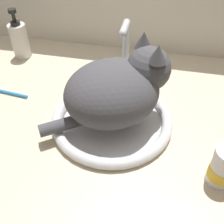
# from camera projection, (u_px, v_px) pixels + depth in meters

# --- Properties ---
(countertop) EXTENTS (1.10, 0.73, 0.03)m
(countertop) POSITION_uv_depth(u_px,v_px,m) (101.00, 115.00, 0.78)
(countertop) COLOR beige
(countertop) RESTS_ON ground
(sink_basin) EXTENTS (0.33, 0.33, 0.03)m
(sink_basin) POSITION_uv_depth(u_px,v_px,m) (112.00, 119.00, 0.72)
(sink_basin) COLOR white
(sink_basin) RESTS_ON countertop
(faucet) EXTENTS (0.21, 0.10, 0.21)m
(faucet) POSITION_uv_depth(u_px,v_px,m) (125.00, 60.00, 0.81)
(faucet) COLOR silver
(faucet) RESTS_ON countertop
(cat) EXTENTS (0.33, 0.31, 0.20)m
(cat) POSITION_uv_depth(u_px,v_px,m) (119.00, 88.00, 0.66)
(cat) COLOR #4C4C51
(cat) RESTS_ON sink_basin
(soap_pump_bottle) EXTENTS (0.06, 0.06, 0.18)m
(soap_pump_bottle) POSITION_uv_depth(u_px,v_px,m) (20.00, 40.00, 0.94)
(soap_pump_bottle) COLOR silver
(soap_pump_bottle) RESTS_ON countertop
(pill_bottle) EXTENTS (0.06, 0.06, 0.10)m
(pill_bottle) POSITION_uv_depth(u_px,v_px,m) (223.00, 168.00, 0.57)
(pill_bottle) COLOR white
(pill_bottle) RESTS_ON countertop
(toothbrush) EXTENTS (0.16, 0.03, 0.02)m
(toothbrush) POSITION_uv_depth(u_px,v_px,m) (3.00, 91.00, 0.82)
(toothbrush) COLOR #338CD1
(toothbrush) RESTS_ON countertop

